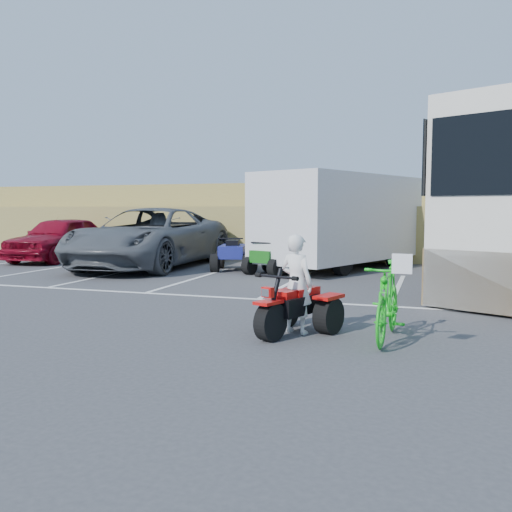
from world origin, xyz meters
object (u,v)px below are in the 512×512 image
(green_dirt_bike, at_px, (388,301))
(red_car, at_px, (60,238))
(quad_atv_green, at_px, (272,274))
(cargo_trailer, at_px, (341,218))
(rider, at_px, (296,284))
(grey_pickup, at_px, (150,237))
(red_trike_atv, at_px, (291,335))
(quad_atv_blue, at_px, (233,270))

(green_dirt_bike, xyz_separation_m, red_car, (-12.54, 8.77, 0.24))
(quad_atv_green, bearing_deg, red_car, -172.47)
(green_dirt_bike, distance_m, cargo_trailer, 9.64)
(rider, relative_size, red_car, 0.32)
(red_car, bearing_deg, rider, -40.63)
(red_car, bearing_deg, grey_pickup, -15.56)
(red_trike_atv, bearing_deg, green_dirt_bike, 24.78)
(rider, bearing_deg, quad_atv_green, -50.07)
(red_car, bearing_deg, green_dirt_bike, -37.56)
(quad_atv_green, bearing_deg, red_trike_atv, -53.24)
(rider, distance_m, quad_atv_green, 7.59)
(grey_pickup, relative_size, quad_atv_green, 4.69)
(red_car, distance_m, quad_atv_green, 8.84)
(quad_atv_blue, height_order, quad_atv_green, quad_atv_blue)
(green_dirt_bike, bearing_deg, quad_atv_blue, 128.12)
(grey_pickup, distance_m, quad_atv_green, 4.51)
(green_dirt_bike, distance_m, quad_atv_blue, 9.38)
(red_trike_atv, distance_m, quad_atv_green, 7.67)
(rider, height_order, cargo_trailer, cargo_trailer)
(cargo_trailer, bearing_deg, grey_pickup, -142.77)
(grey_pickup, relative_size, quad_atv_blue, 4.33)
(red_trike_atv, distance_m, green_dirt_bike, 1.54)
(red_car, height_order, quad_atv_green, red_car)
(green_dirt_bike, height_order, cargo_trailer, cargo_trailer)
(green_dirt_bike, distance_m, red_car, 15.31)
(rider, xyz_separation_m, red_car, (-11.17, 8.74, 0.05))
(quad_atv_blue, bearing_deg, quad_atv_green, -34.91)
(red_car, bearing_deg, quad_atv_blue, -10.97)
(red_car, relative_size, cargo_trailer, 0.70)
(red_trike_atv, bearing_deg, grey_pickup, 151.36)
(red_trike_atv, distance_m, red_car, 14.25)
(red_trike_atv, xyz_separation_m, red_car, (-11.11, 8.88, 0.82))
(cargo_trailer, height_order, quad_atv_green, cargo_trailer)
(cargo_trailer, bearing_deg, red_trike_atv, -62.37)
(red_car, height_order, cargo_trailer, cargo_trailer)
(red_trike_atv, height_order, grey_pickup, grey_pickup)
(cargo_trailer, distance_m, quad_atv_green, 3.17)
(rider, distance_m, red_car, 14.18)
(red_trike_atv, height_order, red_car, red_car)
(quad_atv_blue, bearing_deg, cargo_trailer, 13.75)
(cargo_trailer, bearing_deg, red_car, -154.08)
(grey_pickup, bearing_deg, green_dirt_bike, -44.18)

